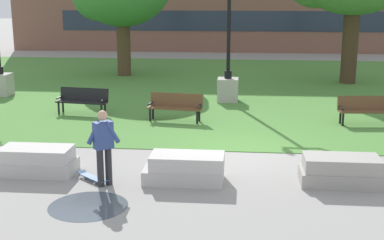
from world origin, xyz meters
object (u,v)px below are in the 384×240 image
at_px(concrete_block_right, 341,171).
at_px(park_bench_near_left, 366,108).
at_px(park_bench_near_right, 175,105).
at_px(concrete_block_center, 37,161).
at_px(park_bench_far_left, 83,99).
at_px(skateboard, 93,178).
at_px(concrete_block_left, 185,169).
at_px(person_skateboarder, 104,144).
at_px(lamp_post_left, 0,69).
at_px(lamp_post_right, 228,74).

xyz_separation_m(concrete_block_right, park_bench_near_left, (1.76, 5.69, 0.23)).
distance_m(concrete_block_right, park_bench_near_right, 7.13).
bearing_deg(concrete_block_right, park_bench_near_left, 72.86).
height_order(concrete_block_center, park_bench_near_left, park_bench_near_left).
xyz_separation_m(park_bench_near_left, park_bench_far_left, (-9.55, 0.58, 0.00)).
relative_size(skateboard, park_bench_far_left, 0.49).
relative_size(park_bench_near_left, park_bench_near_right, 0.99).
distance_m(concrete_block_center, park_bench_near_right, 6.12).
height_order(concrete_block_center, park_bench_far_left, park_bench_far_left).
xyz_separation_m(concrete_block_left, person_skateboarder, (-1.75, -0.43, 0.66)).
distance_m(concrete_block_center, skateboard, 1.53).
bearing_deg(park_bench_near_right, park_bench_near_left, 1.02).
bearing_deg(park_bench_near_left, skateboard, -140.47).
height_order(concrete_block_center, concrete_block_left, same).
height_order(concrete_block_left, park_bench_far_left, park_bench_far_left).
bearing_deg(park_bench_far_left, skateboard, -71.56).
xyz_separation_m(person_skateboarder, lamp_post_left, (-6.92, 9.87, 0.15)).
distance_m(concrete_block_center, lamp_post_left, 10.58).
bearing_deg(concrete_block_left, lamp_post_left, 132.55).
bearing_deg(skateboard, concrete_block_center, 164.43).
bearing_deg(person_skateboarder, lamp_post_right, 75.76).
relative_size(skateboard, park_bench_near_left, 0.49).
distance_m(concrete_block_right, lamp_post_right, 9.43).
bearing_deg(concrete_block_left, concrete_block_right, 2.75).
height_order(concrete_block_right, person_skateboarder, person_skateboarder).
xyz_separation_m(concrete_block_right, lamp_post_left, (-12.15, 9.27, 0.81)).
height_order(lamp_post_left, lamp_post_right, lamp_post_left).
height_order(concrete_block_left, lamp_post_left, lamp_post_left).
xyz_separation_m(concrete_block_right, skateboard, (-5.58, -0.36, -0.22)).
relative_size(person_skateboarder, park_bench_far_left, 0.92).
xyz_separation_m(concrete_block_left, lamp_post_right, (0.68, 9.14, 0.77)).
relative_size(person_skateboarder, lamp_post_left, 0.31).
height_order(park_bench_near_left, park_bench_far_left, same).
relative_size(concrete_block_left, concrete_block_right, 1.00).
relative_size(skateboard, lamp_post_left, 0.17).
relative_size(person_skateboarder, skateboard, 1.89).
height_order(person_skateboarder, lamp_post_left, lamp_post_left).
xyz_separation_m(concrete_block_right, park_bench_far_left, (-7.79, 6.28, 0.23)).
distance_m(concrete_block_right, park_bench_near_left, 5.96).
distance_m(concrete_block_left, concrete_block_right, 3.48).
distance_m(skateboard, park_bench_far_left, 7.01).
height_order(park_bench_near_right, park_bench_far_left, same).
xyz_separation_m(concrete_block_center, concrete_block_left, (3.56, -0.22, 0.00)).
xyz_separation_m(park_bench_far_left, lamp_post_right, (4.99, 2.70, 0.54)).
bearing_deg(concrete_block_left, lamp_post_right, 85.77).
xyz_separation_m(skateboard, lamp_post_left, (-6.57, 9.63, 1.03)).
bearing_deg(park_bench_near_left, park_bench_near_right, -178.98).
bearing_deg(park_bench_far_left, lamp_post_left, 145.49).
bearing_deg(lamp_post_left, concrete_block_center, -61.01).
relative_size(park_bench_near_left, lamp_post_left, 0.34).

